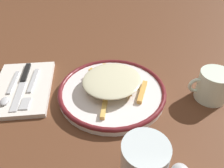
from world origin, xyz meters
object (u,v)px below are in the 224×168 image
fries_heap (114,81)px  spoon (8,93)px  knife (23,81)px  coffee_mug (213,86)px  napkin (23,88)px  water_glass (143,166)px  fork (31,88)px  plate (112,91)px

fries_heap → spoon: bearing=1.8°
fries_heap → knife: bearing=-9.7°
fries_heap → coffee_mug: bearing=172.4°
fries_heap → napkin: bearing=-5.6°
napkin → spoon: (0.03, 0.03, 0.01)m
knife → spoon: 0.06m
water_glass → coffee_mug: 0.32m
napkin → water_glass: size_ratio=2.14×
spoon → knife: bearing=-115.9°
napkin → water_glass: (-0.30, 0.29, 0.05)m
fork → water_glass: bearing=134.2°
plate → fries_heap: 0.03m
coffee_mug → fries_heap: bearing=-7.6°
spoon → fries_heap: bearing=-178.2°
napkin → fork: 0.03m
napkin → spoon: size_ratio=1.56×
plate → fries_heap: fries_heap is taller
knife → water_glass: (-0.30, 0.31, 0.04)m
fork → knife: 0.04m
plate → water_glass: 0.26m
fries_heap → spoon: 0.29m
napkin → fork: size_ratio=1.35×
fork → knife: (0.03, -0.03, 0.00)m
napkin → coffee_mug: bearing=173.4°
coffee_mug → napkin: bearing=-6.6°
spoon → water_glass: 0.42m
knife → coffee_mug: size_ratio=1.90×
fries_heap → water_glass: size_ratio=2.09×
spoon → coffee_mug: 0.55m
fork → fries_heap: bearing=176.7°
knife → coffee_mug: bearing=171.4°
plate → coffee_mug: 0.27m
fork → water_glass: 0.39m
fork → knife: knife is taller
plate → coffee_mug: (-0.27, 0.03, 0.03)m
fork → coffee_mug: coffee_mug is taller
water_glass → fries_heap: bearing=-81.8°
water_glass → knife: bearing=-46.0°
plate → napkin: bearing=-7.8°
knife → fork: bearing=133.0°
napkin → spoon: spoon is taller
water_glass → coffee_mug: size_ratio=1.00×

